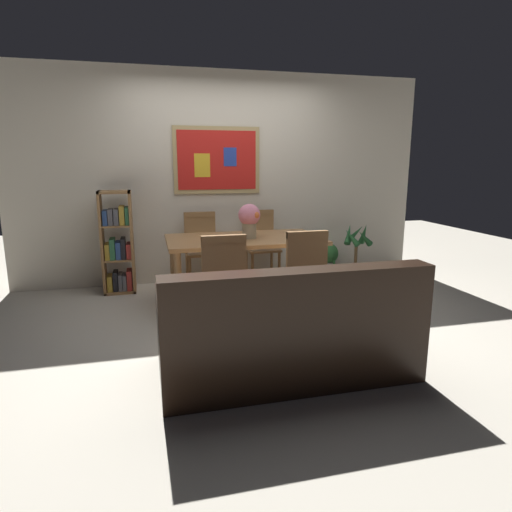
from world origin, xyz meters
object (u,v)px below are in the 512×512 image
at_px(dining_chair_near_right, 303,269).
at_px(tv_remote, 303,237).
at_px(potted_palm, 356,260).
at_px(potted_ivy, 328,258).
at_px(dining_chair_near_left, 222,275).
at_px(dining_table, 244,246).
at_px(leather_couch, 288,333).
at_px(dining_chair_far_right, 261,240).
at_px(bookshelf, 118,246).
at_px(flower_vase, 249,218).
at_px(dining_chair_far_left, 201,244).

relative_size(dining_chair_near_right, tv_remote, 6.43).
bearing_deg(potted_palm, potted_ivy, 114.95).
distance_m(dining_chair_near_left, dining_chair_near_right, 0.76).
distance_m(potted_palm, tv_remote, 1.23).
xyz_separation_m(dining_table, leather_couch, (-0.06, -1.67, -0.32)).
distance_m(dining_chair_far_right, potted_ivy, 1.01).
bearing_deg(bookshelf, potted_ivy, 2.71).
relative_size(dining_chair_near_left, dining_chair_near_right, 1.00).
xyz_separation_m(dining_chair_near_right, tv_remote, (0.21, 0.60, 0.20)).
bearing_deg(tv_remote, potted_palm, 33.86).
height_order(leather_couch, flower_vase, flower_vase).
height_order(dining_chair_far_left, dining_chair_near_right, same).
bearing_deg(dining_chair_far_right, leather_couch, -100.29).
bearing_deg(dining_chair_far_right, tv_remote, -78.23).
bearing_deg(tv_remote, dining_chair_near_right, -109.85).
bearing_deg(dining_table, dining_chair_near_right, -63.81).
distance_m(dining_chair_far_left, potted_ivy, 1.75).
relative_size(dining_table, tv_remote, 11.47).
xyz_separation_m(dining_chair_far_left, dining_chair_near_right, (0.75, -1.53, 0.00)).
xyz_separation_m(dining_chair_far_right, bookshelf, (-1.72, -0.04, 0.01)).
bearing_deg(bookshelf, dining_chair_far_right, 1.44).
distance_m(dining_chair_far_right, flower_vase, 0.99).
xyz_separation_m(dining_table, flower_vase, (0.05, -0.04, 0.30)).
height_order(dining_chair_far_right, flower_vase, flower_vase).
bearing_deg(flower_vase, dining_chair_far_right, 67.72).
height_order(dining_table, leather_couch, leather_couch).
relative_size(dining_chair_near_right, potted_palm, 1.18).
bearing_deg(dining_table, dining_chair_near_left, -115.06).
distance_m(dining_chair_near_right, potted_palm, 1.71).
distance_m(dining_chair_far_right, dining_chair_far_left, 0.76).
height_order(dining_chair_near_left, dining_chair_far_left, same).
relative_size(dining_chair_far_left, leather_couch, 0.51).
bearing_deg(dining_chair_near_left, dining_chair_far_right, 64.41).
bearing_deg(flower_vase, leather_couch, -93.67).
distance_m(potted_ivy, potted_palm, 0.47).
bearing_deg(dining_chair_far_right, bookshelf, -178.56).
bearing_deg(potted_ivy, dining_chair_near_left, -135.65).
relative_size(dining_chair_far_left, bookshelf, 0.77).
bearing_deg(potted_palm, dining_chair_far_right, 163.73).
bearing_deg(flower_vase, dining_chair_near_left, -119.02).
bearing_deg(tv_remote, dining_chair_far_left, 135.93).
distance_m(dining_chair_far_right, leather_couch, 2.52).
relative_size(dining_chair_near_right, potted_ivy, 1.93).
relative_size(dining_table, potted_palm, 2.11).
distance_m(dining_chair_near_right, flower_vase, 0.89).
height_order(dining_table, dining_chair_far_left, dining_chair_far_left).
bearing_deg(bookshelf, dining_chair_near_left, -58.51).
bearing_deg(dining_chair_near_right, potted_palm, 46.61).
bearing_deg(potted_palm, dining_chair_near_left, -146.59).
height_order(dining_chair_far_right, dining_chair_near_left, same).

